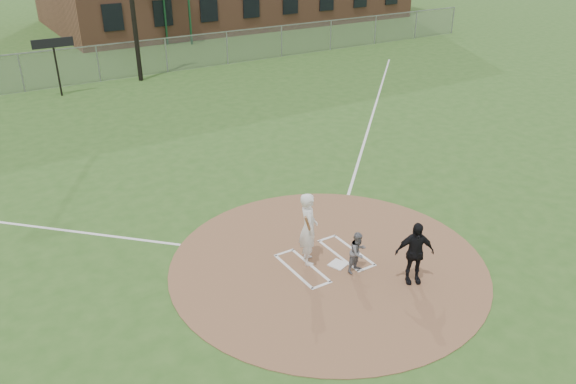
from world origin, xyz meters
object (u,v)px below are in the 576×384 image
umpire (414,253)px  batter_at_plate (308,228)px  catcher (358,252)px  home_plate (338,264)px

umpire → batter_at_plate: batter_at_plate is taller
batter_at_plate → catcher: bearing=-51.8°
catcher → umpire: size_ratio=0.68×
home_plate → batter_at_plate: size_ratio=0.21×
batter_at_plate → home_plate: bearing=-45.2°
home_plate → batter_at_plate: bearing=134.8°
home_plate → catcher: 0.77m
catcher → home_plate: bearing=105.5°
catcher → umpire: bearing=-63.6°
home_plate → catcher: catcher is taller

